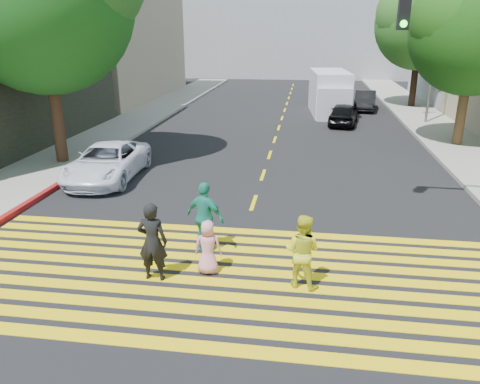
% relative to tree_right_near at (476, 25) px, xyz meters
% --- Properties ---
extents(ground, '(120.00, 120.00, 0.00)m').
position_rel_tree_right_near_xyz_m(ground, '(-8.56, -14.80, -5.37)').
color(ground, black).
extents(sidewalk_left, '(3.00, 40.00, 0.15)m').
position_rel_tree_right_near_xyz_m(sidewalk_left, '(-17.06, 7.20, -5.30)').
color(sidewalk_left, gray).
rests_on(sidewalk_left, ground).
extents(sidewalk_right, '(3.00, 60.00, 0.15)m').
position_rel_tree_right_near_xyz_m(sidewalk_right, '(-0.06, 0.20, -5.30)').
color(sidewalk_right, gray).
rests_on(sidewalk_right, ground).
extents(curb_red, '(0.20, 8.00, 0.16)m').
position_rel_tree_right_near_xyz_m(curb_red, '(-15.46, -8.80, -5.29)').
color(curb_red, maroon).
rests_on(curb_red, ground).
extents(crosswalk, '(13.40, 5.30, 0.01)m').
position_rel_tree_right_near_xyz_m(crosswalk, '(-8.56, -13.52, -5.37)').
color(crosswalk, yellow).
rests_on(crosswalk, ground).
extents(lane_line, '(0.12, 34.40, 0.01)m').
position_rel_tree_right_near_xyz_m(lane_line, '(-8.56, 7.70, -5.37)').
color(lane_line, yellow).
rests_on(lane_line, ground).
extents(building_left_tan, '(12.00, 16.00, 10.00)m').
position_rel_tree_right_near_xyz_m(building_left_tan, '(-24.56, 13.20, -0.37)').
color(building_left_tan, tan).
rests_on(building_left_tan, ground).
extents(backdrop_block, '(30.00, 8.00, 12.00)m').
position_rel_tree_right_near_xyz_m(backdrop_block, '(-8.56, 33.20, 0.63)').
color(backdrop_block, gray).
rests_on(backdrop_block, ground).
extents(tree_right_near, '(6.58, 6.36, 7.94)m').
position_rel_tree_right_near_xyz_m(tree_right_near, '(0.00, 0.00, 0.00)').
color(tree_right_near, '#47351F').
rests_on(tree_right_near, ground).
extents(tree_right_far, '(7.61, 7.50, 8.64)m').
position_rel_tree_right_near_xyz_m(tree_right_far, '(0.13, 11.42, 0.46)').
color(tree_right_far, black).
rests_on(tree_right_far, ground).
extents(pedestrian_man, '(0.65, 0.43, 1.78)m').
position_rel_tree_right_near_xyz_m(pedestrian_man, '(-10.16, -13.84, -4.48)').
color(pedestrian_man, black).
rests_on(pedestrian_man, ground).
extents(pedestrian_woman, '(0.94, 0.82, 1.63)m').
position_rel_tree_right_near_xyz_m(pedestrian_woman, '(-6.98, -13.66, -4.56)').
color(pedestrian_woman, yellow).
rests_on(pedestrian_woman, ground).
extents(pedestrian_child, '(0.63, 0.42, 1.25)m').
position_rel_tree_right_near_xyz_m(pedestrian_child, '(-9.05, -13.39, -4.75)').
color(pedestrian_child, pink).
rests_on(pedestrian_child, ground).
extents(pedestrian_extra, '(1.12, 0.79, 1.77)m').
position_rel_tree_right_near_xyz_m(pedestrian_extra, '(-9.34, -12.30, -4.49)').
color(pedestrian_extra, teal).
rests_on(pedestrian_extra, ground).
extents(white_sedan, '(2.33, 4.72, 1.29)m').
position_rel_tree_right_near_xyz_m(white_sedan, '(-14.12, -7.08, -4.73)').
color(white_sedan, white).
rests_on(white_sedan, ground).
extents(dark_car_near, '(2.01, 3.86, 1.25)m').
position_rel_tree_right_near_xyz_m(dark_car_near, '(-4.99, 4.60, -4.75)').
color(dark_car_near, black).
rests_on(dark_car_near, ground).
extents(silver_car, '(2.02, 4.67, 1.34)m').
position_rel_tree_right_near_xyz_m(silver_car, '(-5.32, 15.02, -4.70)').
color(silver_car, '#949494').
rests_on(silver_car, ground).
extents(dark_car_parked, '(1.81, 3.98, 1.27)m').
position_rel_tree_right_near_xyz_m(dark_car_parked, '(-3.21, 10.10, -4.74)').
color(dark_car_parked, black).
rests_on(dark_car_parked, ground).
extents(white_van, '(2.60, 5.84, 2.68)m').
position_rel_tree_right_near_xyz_m(white_van, '(-5.68, 8.07, -4.10)').
color(white_van, silver).
rests_on(white_van, ground).
extents(street_lamp, '(1.82, 0.62, 8.14)m').
position_rel_tree_right_near_xyz_m(street_lamp, '(-0.45, 5.29, -0.70)').
color(street_lamp, gray).
rests_on(street_lamp, ground).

